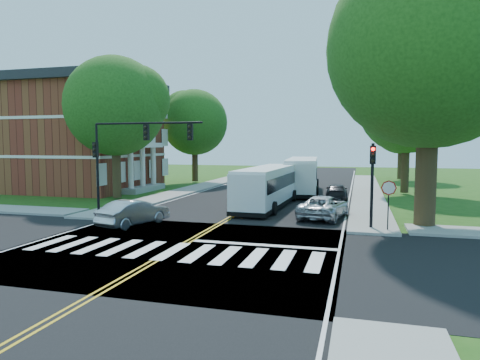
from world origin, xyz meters
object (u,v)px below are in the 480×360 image
(signal_nw, at_px, (130,146))
(hatchback, at_px, (134,213))
(suv, at_px, (324,207))
(signal_ne, at_px, (372,174))
(dark_sedan, at_px, (337,192))
(bus_lead, at_px, (268,186))
(bus_follow, at_px, (302,175))

(signal_nw, distance_m, hatchback, 4.51)
(suv, bearing_deg, hatchback, 37.09)
(signal_ne, xyz_separation_m, hatchback, (-12.63, -2.22, -2.24))
(signal_nw, bearing_deg, hatchback, -57.16)
(hatchback, relative_size, dark_sedan, 1.03)
(signal_ne, bearing_deg, dark_sedan, 100.95)
(hatchback, height_order, suv, hatchback)
(bus_lead, distance_m, hatchback, 10.53)
(signal_ne, distance_m, suv, 4.61)
(bus_follow, height_order, hatchback, bus_follow)
(bus_follow, relative_size, dark_sedan, 2.97)
(signal_ne, distance_m, bus_follow, 17.48)
(signal_nw, bearing_deg, suv, 14.71)
(hatchback, bearing_deg, bus_lead, -107.39)
(signal_ne, height_order, dark_sedan, signal_ne)
(signal_nw, height_order, signal_ne, signal_nw)
(bus_lead, relative_size, hatchback, 2.57)
(signal_nw, distance_m, bus_lead, 10.14)
(bus_follow, xyz_separation_m, hatchback, (-6.90, -18.69, -0.96))
(signal_nw, xyz_separation_m, hatchback, (1.43, -2.21, -3.65))
(signal_nw, xyz_separation_m, bus_follow, (8.33, 16.47, -2.70))
(signal_nw, relative_size, bus_follow, 0.58)
(signal_nw, relative_size, bus_lead, 0.64)
(hatchback, bearing_deg, signal_nw, -41.49)
(signal_nw, bearing_deg, dark_sedan, 46.86)
(signal_nw, bearing_deg, bus_follow, 63.18)
(bus_follow, bearing_deg, hatchback, 64.65)
(suv, bearing_deg, signal_ne, 141.63)
(bus_lead, relative_size, bus_follow, 0.90)
(suv, relative_size, dark_sedan, 1.18)
(bus_follow, distance_m, suv, 13.86)
(signal_nw, relative_size, suv, 1.45)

